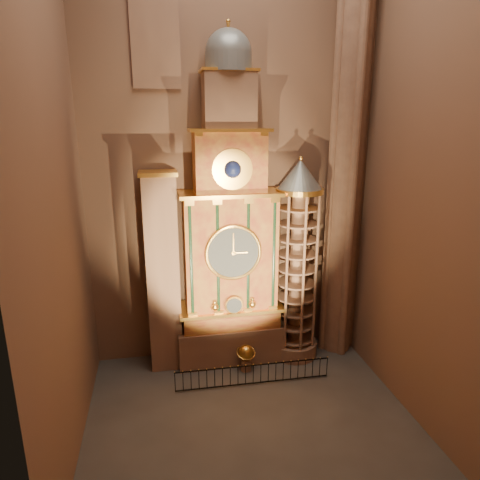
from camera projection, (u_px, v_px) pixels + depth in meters
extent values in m
plane|color=#383330|center=(250.00, 417.00, 18.68)|extent=(14.00, 14.00, 0.00)
plane|color=brown|center=(226.00, 151.00, 21.34)|extent=(22.00, 0.00, 22.00)
plane|color=brown|center=(49.00, 167.00, 14.38)|extent=(0.00, 22.00, 22.00)
plane|color=brown|center=(424.00, 159.00, 16.98)|extent=(0.00, 22.00, 22.00)
cube|color=#8C634C|center=(230.00, 340.00, 23.12)|extent=(5.60, 2.20, 2.00)
cube|color=maroon|center=(230.00, 315.00, 22.71)|extent=(5.00, 2.00, 1.00)
cube|color=#FFBA4B|center=(230.00, 306.00, 22.52)|extent=(5.40, 2.30, 0.18)
cube|color=maroon|center=(230.00, 252.00, 21.76)|extent=(4.60, 2.00, 6.00)
cylinder|color=black|center=(191.00, 260.00, 20.57)|extent=(0.32, 0.32, 5.60)
cylinder|color=black|center=(218.00, 258.00, 20.81)|extent=(0.32, 0.32, 5.60)
cylinder|color=black|center=(248.00, 257.00, 21.09)|extent=(0.32, 0.32, 5.60)
cylinder|color=black|center=(273.00, 255.00, 21.33)|extent=(0.32, 0.32, 5.60)
cube|color=#FFBA4B|center=(230.00, 193.00, 20.88)|extent=(5.00, 2.25, 0.18)
cylinder|color=#2D3033|center=(233.00, 253.00, 20.73)|extent=(2.60, 0.12, 2.60)
torus|color=#FFBA4B|center=(233.00, 253.00, 20.68)|extent=(2.80, 0.16, 2.80)
cylinder|color=#FFBA4B|center=(234.00, 305.00, 21.32)|extent=(0.90, 0.10, 0.90)
sphere|color=#FFBA4B|center=(215.00, 307.00, 21.20)|extent=(0.36, 0.36, 0.36)
sphere|color=#FFBA4B|center=(252.00, 304.00, 21.56)|extent=(0.36, 0.36, 0.36)
cube|color=maroon|center=(229.00, 163.00, 20.53)|extent=(3.40, 1.80, 3.00)
sphere|color=#0D0F42|center=(233.00, 169.00, 19.73)|extent=(0.80, 0.80, 0.80)
cube|color=#FFBA4B|center=(229.00, 130.00, 20.06)|extent=(3.80, 2.00, 0.15)
cube|color=#8C634C|center=(229.00, 102.00, 19.77)|extent=(2.40, 1.60, 2.60)
sphere|color=slate|center=(228.00, 53.00, 19.20)|extent=(2.10, 2.10, 2.10)
cylinder|color=#FFBA4B|center=(228.00, 31.00, 18.95)|extent=(0.14, 0.14, 0.80)
cube|color=#8C634C|center=(163.00, 275.00, 21.40)|extent=(1.60, 1.40, 10.00)
cube|color=#FFBA4B|center=(165.00, 315.00, 21.55)|extent=(1.35, 0.10, 2.10)
cube|color=#492213|center=(165.00, 316.00, 21.49)|extent=(1.05, 0.04, 1.75)
cube|color=#FFBA4B|center=(163.00, 267.00, 20.84)|extent=(1.35, 0.10, 2.10)
cube|color=#492213|center=(163.00, 267.00, 20.78)|extent=(1.05, 0.04, 1.75)
cube|color=#FFBA4B|center=(160.00, 215.00, 20.13)|extent=(1.35, 0.10, 2.10)
cube|color=#492213|center=(160.00, 215.00, 20.08)|extent=(1.05, 0.04, 1.75)
cube|color=#FFBA4B|center=(158.00, 173.00, 20.01)|extent=(1.80, 1.60, 0.20)
cylinder|color=#8C634C|center=(294.00, 347.00, 23.65)|extent=(2.50, 2.50, 0.80)
cylinder|color=#8C634C|center=(296.00, 270.00, 22.43)|extent=(0.70, 0.70, 8.20)
cylinder|color=#FFBA4B|center=(300.00, 191.00, 21.28)|extent=(2.40, 2.40, 0.25)
cone|color=slate|center=(300.00, 175.00, 21.07)|extent=(2.30, 2.30, 1.50)
sphere|color=#FFBA4B|center=(301.00, 158.00, 20.85)|extent=(0.20, 0.20, 0.20)
cylinder|color=#8C634C|center=(348.00, 151.00, 21.53)|extent=(1.60, 1.60, 22.00)
cylinder|color=#8C634C|center=(363.00, 151.00, 21.68)|extent=(0.44, 0.44, 22.00)
cylinder|color=#8C634C|center=(333.00, 151.00, 21.38)|extent=(0.44, 0.44, 22.00)
cylinder|color=#8C634C|center=(342.00, 150.00, 22.29)|extent=(0.44, 0.44, 22.00)
cylinder|color=#8C634C|center=(355.00, 152.00, 20.78)|extent=(0.44, 0.44, 22.00)
cube|color=navy|center=(155.00, 28.00, 19.19)|extent=(2.00, 0.10, 5.00)
cube|color=#8C634C|center=(155.00, 27.00, 19.13)|extent=(2.20, 0.06, 5.20)
cylinder|color=#8C634C|center=(246.00, 365.00, 22.10)|extent=(0.53, 0.53, 0.62)
sphere|color=#C08936|center=(246.00, 352.00, 21.90)|extent=(0.80, 0.80, 0.80)
torus|color=#C08936|center=(246.00, 352.00, 21.90)|extent=(1.12, 1.07, 0.43)
cube|color=black|center=(253.00, 365.00, 20.65)|extent=(7.55, 0.20, 0.05)
cube|color=black|center=(253.00, 383.00, 20.92)|extent=(7.55, 0.20, 0.05)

